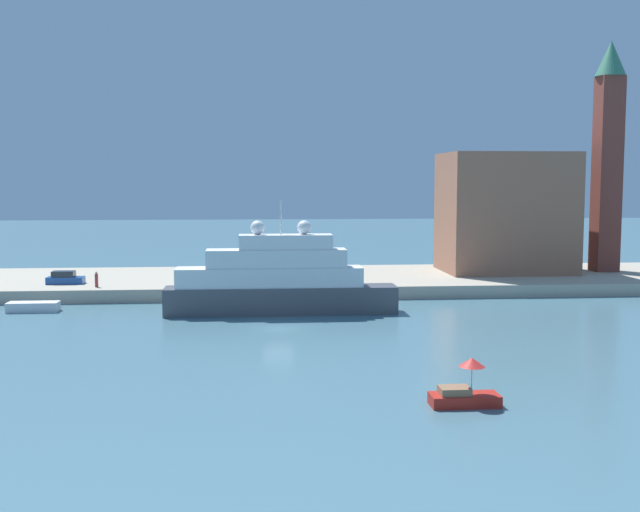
% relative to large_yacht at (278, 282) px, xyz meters
% --- Properties ---
extents(ground, '(400.00, 400.00, 0.00)m').
position_rel_large_yacht_xyz_m(ground, '(-0.20, -8.13, -3.18)').
color(ground, slate).
extents(quay_dock, '(110.00, 22.32, 1.46)m').
position_rel_large_yacht_xyz_m(quay_dock, '(-0.20, 19.02, -2.45)').
color(quay_dock, '#ADA38E').
rests_on(quay_dock, ground).
extents(large_yacht, '(22.95, 3.55, 11.27)m').
position_rel_large_yacht_xyz_m(large_yacht, '(0.00, 0.00, 0.00)').
color(large_yacht, '#4C4C51').
rests_on(large_yacht, ground).
extents(small_motorboat, '(4.05, 1.69, 2.86)m').
position_rel_large_yacht_xyz_m(small_motorboat, '(9.84, -32.56, -2.35)').
color(small_motorboat, '#B22319').
rests_on(small_motorboat, ground).
extents(work_barge, '(5.01, 1.90, 0.99)m').
position_rel_large_yacht_xyz_m(work_barge, '(-24.56, 3.20, -2.68)').
color(work_barge, silver).
rests_on(work_barge, ground).
extents(harbor_building, '(15.96, 11.60, 15.28)m').
position_rel_large_yacht_xyz_m(harbor_building, '(30.06, 21.16, 5.92)').
color(harbor_building, '#9E664C').
rests_on(harbor_building, quay_dock).
extents(bell_tower, '(3.87, 3.87, 29.47)m').
position_rel_large_yacht_xyz_m(bell_tower, '(43.16, 20.48, 14.20)').
color(bell_tower, brown).
rests_on(bell_tower, quay_dock).
extents(parked_car, '(4.09, 1.75, 1.47)m').
position_rel_large_yacht_xyz_m(parked_car, '(-23.84, 13.56, -1.09)').
color(parked_car, '#1E4C99').
rests_on(parked_car, quay_dock).
extents(person_figure, '(0.36, 0.36, 1.74)m').
position_rel_large_yacht_xyz_m(person_figure, '(-19.68, 10.33, -0.91)').
color(person_figure, maroon).
rests_on(person_figure, quay_dock).
extents(mooring_bollard, '(0.48, 0.48, 0.62)m').
position_rel_large_yacht_xyz_m(mooring_bollard, '(-2.80, 9.38, -1.41)').
color(mooring_bollard, black).
rests_on(mooring_bollard, quay_dock).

